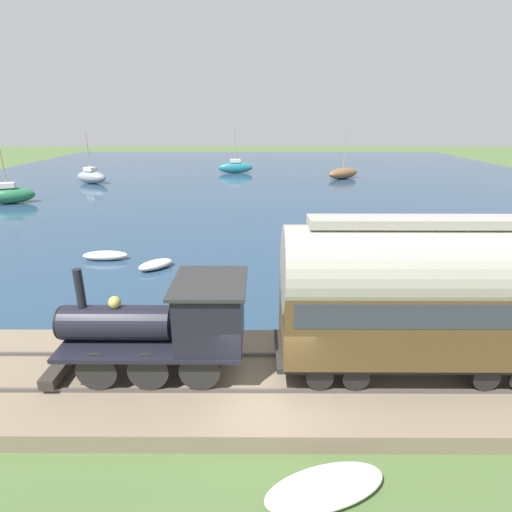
% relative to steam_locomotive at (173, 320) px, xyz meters
% --- Properties ---
extents(ground_plane, '(200.00, 200.00, 0.00)m').
position_rel_steam_locomotive_xyz_m(ground_plane, '(-1.02, -2.71, -2.31)').
color(ground_plane, '#476033').
extents(harbor_water, '(80.00, 80.00, 0.01)m').
position_rel_steam_locomotive_xyz_m(harbor_water, '(42.86, -2.71, -2.31)').
color(harbor_water, navy).
rests_on(harbor_water, ground).
extents(rail_embankment, '(5.11, 56.00, 0.64)m').
position_rel_steam_locomotive_xyz_m(rail_embankment, '(0.00, -2.71, -2.05)').
color(rail_embankment, '#756651').
rests_on(rail_embankment, ground).
extents(steam_locomotive, '(2.40, 5.78, 3.25)m').
position_rel_steam_locomotive_xyz_m(steam_locomotive, '(0.00, 0.00, 0.00)').
color(steam_locomotive, black).
rests_on(steam_locomotive, rail_embankment).
extents(passenger_coach, '(2.49, 8.02, 4.73)m').
position_rel_steam_locomotive_xyz_m(passenger_coach, '(0.00, -6.98, 0.91)').
color(passenger_coach, black).
rests_on(passenger_coach, rail_embankment).
extents(sailboat_gray, '(3.41, 4.63, 5.94)m').
position_rel_steam_locomotive_xyz_m(sailboat_gray, '(38.60, 17.81, -1.50)').
color(sailboat_gray, gray).
rests_on(sailboat_gray, harbor_water).
extents(sailboat_green, '(3.25, 4.70, 6.18)m').
position_rel_steam_locomotive_xyz_m(sailboat_green, '(26.86, 20.93, -1.49)').
color(sailboat_green, '#236B42').
rests_on(sailboat_green, harbor_water).
extents(sailboat_teal, '(1.89, 5.05, 6.26)m').
position_rel_steam_locomotive_xyz_m(sailboat_teal, '(47.80, 0.77, -1.49)').
color(sailboat_teal, '#1E707A').
rests_on(sailboat_teal, harbor_water).
extents(sailboat_brown, '(4.15, 4.98, 6.21)m').
position_rel_steam_locomotive_xyz_m(sailboat_brown, '(42.53, -13.59, -1.59)').
color(sailboat_brown, brown).
rests_on(sailboat_brown, harbor_water).
extents(rowboat_mid_harbor, '(2.07, 1.85, 0.33)m').
position_rel_steam_locomotive_xyz_m(rowboat_mid_harbor, '(5.09, -6.24, -2.14)').
color(rowboat_mid_harbor, '#B7B2A3').
rests_on(rowboat_mid_harbor, harbor_water).
extents(rowboat_off_pier, '(0.91, 2.59, 0.53)m').
position_rel_steam_locomotive_xyz_m(rowboat_off_pier, '(11.39, 6.34, -2.04)').
color(rowboat_off_pier, silver).
rests_on(rowboat_off_pier, harbor_water).
extents(rowboat_near_shore, '(1.99, 2.07, 0.49)m').
position_rel_steam_locomotive_xyz_m(rowboat_near_shore, '(9.97, 3.09, -2.06)').
color(rowboat_near_shore, beige).
rests_on(rowboat_near_shore, harbor_water).
extents(beached_dinghy, '(1.88, 3.00, 0.44)m').
position_rel_steam_locomotive_xyz_m(beached_dinghy, '(-3.68, -3.93, -2.09)').
color(beached_dinghy, silver).
rests_on(beached_dinghy, ground).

